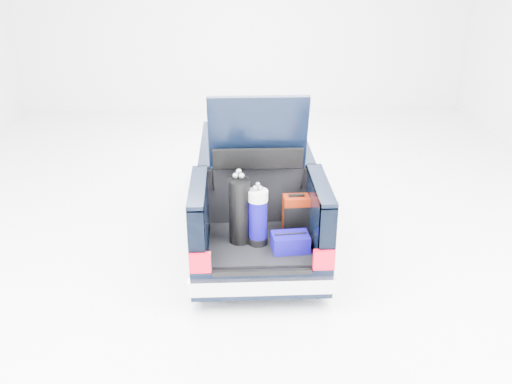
{
  "coord_description": "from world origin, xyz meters",
  "views": [
    {
      "loc": [
        -0.33,
        -7.67,
        4.14
      ],
      "look_at": [
        0.0,
        -0.5,
        0.87
      ],
      "focal_mm": 38.0,
      "sensor_mm": 36.0,
      "label": 1
    }
  ],
  "objects_px": {
    "black_golf_bag": "(239,211)",
    "car": "(254,188)",
    "blue_duffel": "(290,242)",
    "blue_golf_bag": "(258,217)",
    "red_suitcase": "(296,215)"
  },
  "relations": [
    {
      "from": "black_golf_bag",
      "to": "car",
      "type": "bearing_deg",
      "value": 84.04
    },
    {
      "from": "black_golf_bag",
      "to": "blue_duffel",
      "type": "bearing_deg",
      "value": -17.55
    },
    {
      "from": "car",
      "to": "black_golf_bag",
      "type": "height_order",
      "value": "car"
    },
    {
      "from": "car",
      "to": "blue_golf_bag",
      "type": "xyz_separation_m",
      "value": [
        -0.02,
        -1.62,
        0.31
      ]
    },
    {
      "from": "red_suitcase",
      "to": "black_golf_bag",
      "type": "distance_m",
      "value": 0.81
    },
    {
      "from": "blue_golf_bag",
      "to": "black_golf_bag",
      "type": "bearing_deg",
      "value": -172.98
    },
    {
      "from": "car",
      "to": "red_suitcase",
      "type": "relative_size",
      "value": 8.26
    },
    {
      "from": "red_suitcase",
      "to": "black_golf_bag",
      "type": "xyz_separation_m",
      "value": [
        -0.76,
        -0.22,
        0.19
      ]
    },
    {
      "from": "red_suitcase",
      "to": "black_golf_bag",
      "type": "bearing_deg",
      "value": -167.0
    },
    {
      "from": "blue_golf_bag",
      "to": "blue_duffel",
      "type": "height_order",
      "value": "blue_golf_bag"
    },
    {
      "from": "blue_duffel",
      "to": "black_golf_bag",
      "type": "bearing_deg",
      "value": 153.96
    },
    {
      "from": "car",
      "to": "blue_duffel",
      "type": "xyz_separation_m",
      "value": [
        0.38,
        -1.81,
        0.04
      ]
    },
    {
      "from": "red_suitcase",
      "to": "black_golf_bag",
      "type": "relative_size",
      "value": 0.57
    },
    {
      "from": "black_golf_bag",
      "to": "blue_duffel",
      "type": "relative_size",
      "value": 2.03
    },
    {
      "from": "car",
      "to": "black_golf_bag",
      "type": "relative_size",
      "value": 4.68
    }
  ]
}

